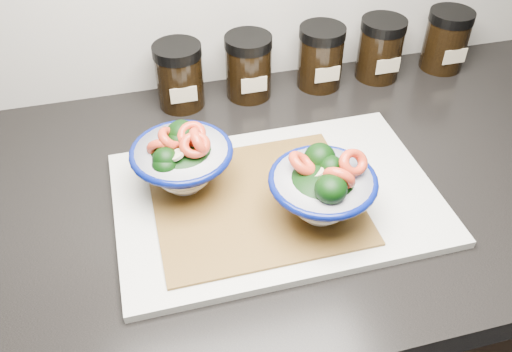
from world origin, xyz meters
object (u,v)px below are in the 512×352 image
object	(u,v)px
bowl_left	(182,160)
spice_jar_a	(179,76)
spice_jar_e	(446,40)
spice_jar_d	(380,49)
cutting_board	(276,198)
spice_jar_c	(320,57)
spice_jar_b	(249,66)
bowl_right	(322,189)

from	to	relation	value
bowl_left	spice_jar_a	xyz separation A→B (m)	(0.03, 0.23, -0.00)
spice_jar_e	bowl_left	bearing A→B (deg)	-156.91
spice_jar_d	spice_jar_e	world-z (taller)	same
cutting_board	spice_jar_c	bearing A→B (deg)	59.75
bowl_left	spice_jar_b	bearing A→B (deg)	56.28
spice_jar_a	spice_jar_b	world-z (taller)	same
cutting_board	spice_jar_b	world-z (taller)	spice_jar_b
bowl_right	spice_jar_e	xyz separation A→B (m)	(0.37, 0.33, -0.00)
cutting_board	spice_jar_a	size ratio (longest dim) A/B	3.98
bowl_left	spice_jar_b	xyz separation A→B (m)	(0.15, 0.23, -0.00)
cutting_board	spice_jar_c	distance (m)	0.33
cutting_board	bowl_left	bearing A→B (deg)	157.54
spice_jar_a	spice_jar_b	size ratio (longest dim) A/B	1.00
bowl_right	spice_jar_a	bearing A→B (deg)	112.52
bowl_right	spice_jar_d	bearing A→B (deg)	54.93
bowl_right	spice_jar_a	world-z (taller)	bowl_right
cutting_board	spice_jar_e	bearing A→B (deg)	34.06
bowl_right	spice_jar_a	xyz separation A→B (m)	(-0.14, 0.33, -0.00)
cutting_board	spice_jar_b	distance (m)	0.28
spice_jar_e	spice_jar_a	bearing A→B (deg)	180.00
spice_jar_c	bowl_left	bearing A→B (deg)	-141.34
spice_jar_a	spice_jar_c	size ratio (longest dim) A/B	1.00
bowl_left	bowl_right	world-z (taller)	same
spice_jar_b	spice_jar_c	world-z (taller)	same
spice_jar_b	spice_jar_a	bearing A→B (deg)	180.00
spice_jar_a	spice_jar_c	distance (m)	0.25
spice_jar_c	spice_jar_d	size ratio (longest dim) A/B	1.00
cutting_board	bowl_left	world-z (taller)	bowl_left
spice_jar_b	spice_jar_d	distance (m)	0.25
bowl_right	spice_jar_c	world-z (taller)	bowl_right
spice_jar_a	spice_jar_c	bearing A→B (deg)	0.00
spice_jar_c	spice_jar_d	bearing A→B (deg)	0.00
bowl_left	spice_jar_e	xyz separation A→B (m)	(0.53, 0.23, -0.00)
cutting_board	bowl_right	bearing A→B (deg)	-48.89
bowl_left	spice_jar_e	distance (m)	0.58
bowl_left	spice_jar_a	world-z (taller)	bowl_left
spice_jar_e	cutting_board	bearing A→B (deg)	-145.94
cutting_board	spice_jar_b	bearing A→B (deg)	83.92
bowl_left	cutting_board	bearing A→B (deg)	-22.46
spice_jar_e	bowl_right	bearing A→B (deg)	-137.92
spice_jar_a	spice_jar_e	distance (m)	0.50
spice_jar_b	bowl_right	bearing A→B (deg)	-87.23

